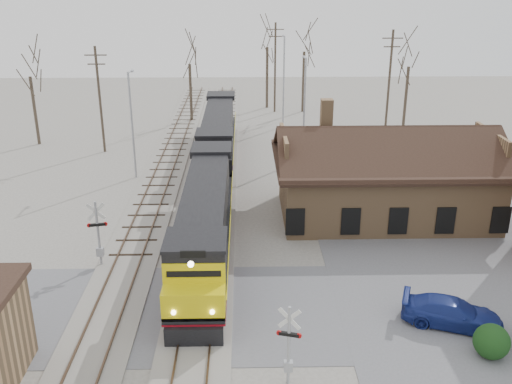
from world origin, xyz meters
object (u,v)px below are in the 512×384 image
locomotive_trailing (218,134)px  parked_car (452,313)px  depot (384,183)px  locomotive_lead (205,221)px

locomotive_trailing → parked_car: (12.21, -27.03, -1.56)m
depot → parked_car: size_ratio=3.25×
locomotive_lead → parked_car: locomotive_lead is taller
depot → parked_car: 13.61m
locomotive_lead → parked_car: bearing=-31.6°
locomotive_trailing → depot: bearing=-48.5°
locomotive_lead → locomotive_trailing: size_ratio=1.00×
depot → locomotive_trailing: (-11.99, 13.54, -0.16)m
depot → locomotive_lead: (-11.99, -5.98, -0.16)m
depot → locomotive_trailing: bearing=131.5°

